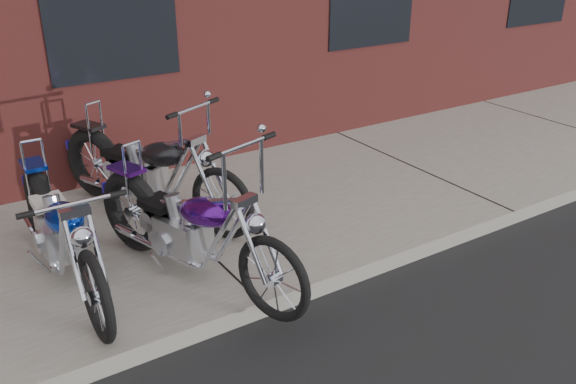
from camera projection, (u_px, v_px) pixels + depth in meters
ground at (262, 319)px, 4.81m from camera, size 120.00×120.00×0.00m
sidewalk at (184, 235)px, 5.93m from camera, size 22.00×3.00×0.15m
chopper_purple at (190, 232)px, 4.91m from camera, size 0.88×2.29×1.33m
chopper_blue at (62, 235)px, 4.87m from camera, size 0.57×2.36×1.02m
chopper_third at (149, 174)px, 5.99m from camera, size 1.12×2.25×1.23m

